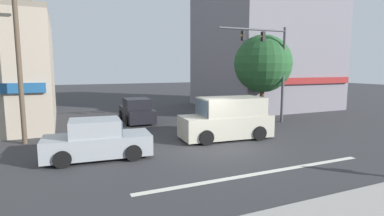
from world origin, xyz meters
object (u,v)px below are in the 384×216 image
at_px(utility_pole_near_left, 19,65).
at_px(van_crossing_leftbound, 227,119).
at_px(sedan_crossing_rightbound, 137,111).
at_px(sedan_crossing_center, 97,141).
at_px(traffic_light_mast, 272,59).
at_px(street_tree, 263,64).
at_px(utility_pole_far_right, 249,58).

bearing_deg(utility_pole_near_left, van_crossing_leftbound, -17.55).
bearing_deg(sedan_crossing_rightbound, sedan_crossing_center, -114.03).
height_order(utility_pole_near_left, traffic_light_mast, utility_pole_near_left).
distance_m(sedan_crossing_rightbound, van_crossing_leftbound, 7.39).
bearing_deg(sedan_crossing_center, street_tree, 23.84).
height_order(traffic_light_mast, sedan_crossing_rightbound, traffic_light_mast).
distance_m(street_tree, sedan_crossing_center, 13.36).
relative_size(utility_pole_near_left, sedan_crossing_rightbound, 1.72).
distance_m(traffic_light_mast, sedan_crossing_center, 12.32).
height_order(utility_pole_far_right, sedan_crossing_rightbound, utility_pole_far_right).
relative_size(traffic_light_mast, sedan_crossing_rightbound, 1.50).
relative_size(sedan_crossing_rightbound, van_crossing_leftbound, 0.88).
bearing_deg(sedan_crossing_center, traffic_light_mast, 17.59).
relative_size(street_tree, traffic_light_mast, 0.95).
relative_size(street_tree, utility_pole_far_right, 0.69).
xyz_separation_m(traffic_light_mast, van_crossing_leftbound, (-4.80, -2.70, -3.17)).
height_order(street_tree, utility_pole_far_right, utility_pole_far_right).
xyz_separation_m(utility_pole_far_right, sedan_crossing_rightbound, (-9.59, -0.94, -3.73)).
distance_m(utility_pole_far_right, sedan_crossing_rightbound, 10.34).
relative_size(street_tree, sedan_crossing_rightbound, 1.43).
bearing_deg(street_tree, sedan_crossing_center, -156.16).
height_order(utility_pole_far_right, traffic_light_mast, utility_pole_far_right).
distance_m(utility_pole_near_left, sedan_crossing_rightbound, 7.92).
distance_m(sedan_crossing_center, van_crossing_leftbound, 6.53).
bearing_deg(van_crossing_leftbound, street_tree, 39.02).
xyz_separation_m(street_tree, sedan_crossing_rightbound, (-8.49, 2.33, -3.18)).
distance_m(utility_pole_far_right, sedan_crossing_center, 15.96).
xyz_separation_m(utility_pole_near_left, utility_pole_far_right, (15.89, 4.68, 0.73)).
height_order(sedan_crossing_center, van_crossing_leftbound, van_crossing_leftbound).
distance_m(traffic_light_mast, sedan_crossing_rightbound, 9.50).
height_order(utility_pole_near_left, utility_pole_far_right, utility_pole_far_right).
bearing_deg(utility_pole_near_left, street_tree, 5.45).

